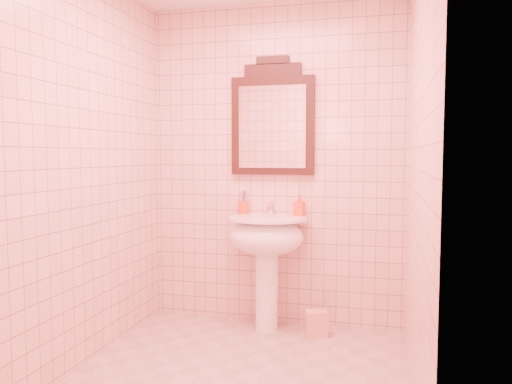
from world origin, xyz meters
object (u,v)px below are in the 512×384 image
(pedestal_sink, at_px, (267,244))
(soap_dispenser, at_px, (299,205))
(towel, at_px, (316,324))
(mirror, at_px, (273,120))
(toothbrush_cup, at_px, (243,207))

(pedestal_sink, distance_m, soap_dispenser, 0.39)
(pedestal_sink, bearing_deg, towel, -5.44)
(mirror, distance_m, soap_dispenser, 0.69)
(soap_dispenser, xyz_separation_m, towel, (0.16, -0.20, -0.85))
(pedestal_sink, relative_size, toothbrush_cup, 4.60)
(soap_dispenser, bearing_deg, towel, -39.71)
(toothbrush_cup, bearing_deg, pedestal_sink, -37.81)
(soap_dispenser, bearing_deg, pedestal_sink, -133.10)
(mirror, distance_m, towel, 1.57)
(mirror, height_order, soap_dispenser, mirror)
(toothbrush_cup, distance_m, soap_dispenser, 0.45)
(soap_dispenser, distance_m, towel, 0.89)
(soap_dispenser, height_order, towel, soap_dispenser)
(toothbrush_cup, xyz_separation_m, soap_dispenser, (0.45, -0.02, 0.03))
(mirror, bearing_deg, towel, -31.73)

